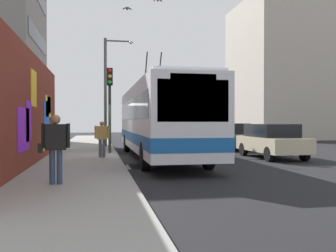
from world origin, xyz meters
TOP-DOWN VIEW (x-y plane):
  - ground_plane at (0.00, 0.00)m, footprint 80.00×80.00m
  - sidewalk_slab at (0.00, 1.60)m, footprint 48.00×3.20m
  - graffiti_wall at (-3.80, 3.35)m, footprint 14.35×0.32m
  - building_far_right at (17.20, -17.00)m, footprint 9.78×7.87m
  - city_bus at (-0.68, -1.80)m, footprint 12.65×2.55m
  - parked_car_champagne at (-1.43, -7.00)m, footprint 4.25×1.86m
  - parked_car_dark_gray at (4.31, -7.00)m, footprint 4.88×1.88m
  - pedestrian_near_wall at (-7.92, 1.97)m, footprint 0.23×0.76m
  - pedestrian_at_curb at (-1.11, 0.75)m, footprint 0.22×0.64m
  - traffic_light at (0.92, 0.35)m, footprint 0.49×0.28m
  - street_lamp at (6.00, 0.25)m, footprint 0.44×1.82m
  - curbside_puddle at (-3.56, -0.60)m, footprint 1.66×1.66m

SIDE VIEW (x-z plane):
  - ground_plane at x=0.00m, z-range 0.00..0.00m
  - curbside_puddle at x=-3.56m, z-range 0.00..0.00m
  - sidewalk_slab at x=0.00m, z-range 0.00..0.15m
  - parked_car_champagne at x=-1.43m, z-range 0.04..1.62m
  - parked_car_dark_gray at x=4.31m, z-range 0.05..1.63m
  - pedestrian_at_curb at x=-1.11m, z-range 0.27..1.84m
  - pedestrian_near_wall at x=-7.92m, z-range 0.30..2.02m
  - city_bus at x=-0.68m, z-range -0.71..4.40m
  - graffiti_wall at x=-3.80m, z-range 0.00..4.18m
  - traffic_light at x=0.92m, z-range 0.87..5.04m
  - street_lamp at x=6.00m, z-range 0.65..7.38m
  - building_far_right at x=17.20m, z-range 0.00..13.50m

